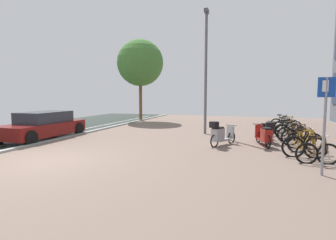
% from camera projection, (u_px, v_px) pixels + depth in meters
% --- Properties ---
extents(ground, '(21.00, 40.00, 0.13)m').
position_uv_depth(ground, '(82.00, 166.00, 7.80)').
color(ground, black).
extents(bicycle_rack_00, '(1.26, 0.48, 0.92)m').
position_uv_depth(bicycle_rack_00, '(317.00, 153.00, 7.94)').
color(bicycle_rack_00, black).
rests_on(bicycle_rack_00, ground).
extents(bicycle_rack_01, '(1.42, 0.48, 1.03)m').
position_uv_depth(bicycle_rack_01, '(304.00, 147.00, 8.74)').
color(bicycle_rack_01, black).
rests_on(bicycle_rack_01, ground).
extents(bicycle_rack_02, '(1.27, 0.48, 0.93)m').
position_uv_depth(bicycle_rack_02, '(306.00, 144.00, 9.41)').
color(bicycle_rack_02, black).
rests_on(bicycle_rack_02, ground).
extents(bicycle_rack_03, '(1.30, 0.48, 0.93)m').
position_uv_depth(bicycle_rack_03, '(304.00, 141.00, 10.12)').
color(bicycle_rack_03, black).
rests_on(bicycle_rack_03, ground).
extents(bicycle_rack_04, '(1.38, 0.48, 0.98)m').
position_uv_depth(bicycle_rack_04, '(299.00, 137.00, 10.87)').
color(bicycle_rack_04, black).
rests_on(bicycle_rack_04, ground).
extents(bicycle_rack_05, '(1.33, 0.48, 0.98)m').
position_uv_depth(bicycle_rack_05, '(293.00, 134.00, 11.63)').
color(bicycle_rack_05, black).
rests_on(bicycle_rack_05, ground).
extents(bicycle_rack_06, '(1.38, 0.48, 1.01)m').
position_uv_depth(bicycle_rack_06, '(291.00, 132.00, 12.36)').
color(bicycle_rack_06, black).
rests_on(bicycle_rack_06, ground).
extents(bicycle_rack_07, '(1.26, 0.48, 0.92)m').
position_uv_depth(bicycle_rack_07, '(288.00, 130.00, 13.09)').
color(bicycle_rack_07, black).
rests_on(bicycle_rack_07, ground).
extents(bicycle_rack_08, '(1.34, 0.48, 0.98)m').
position_uv_depth(bicycle_rack_08, '(285.00, 128.00, 13.84)').
color(bicycle_rack_08, black).
rests_on(bicycle_rack_08, ground).
extents(bicycle_rack_09, '(1.41, 0.48, 1.01)m').
position_uv_depth(bicycle_rack_09, '(288.00, 126.00, 14.49)').
color(bicycle_rack_09, black).
rests_on(bicycle_rack_09, ground).
extents(bicycle_rack_10, '(1.40, 0.48, 1.03)m').
position_uv_depth(bicycle_rack_10, '(282.00, 125.00, 15.28)').
color(bicycle_rack_10, black).
rests_on(bicycle_rack_10, ground).
extents(scooter_near, '(0.74, 1.83, 0.85)m').
position_uv_depth(scooter_near, '(264.00, 136.00, 10.73)').
color(scooter_near, black).
rests_on(scooter_near, ground).
extents(scooter_mid, '(1.00, 1.58, 1.05)m').
position_uv_depth(scooter_mid, '(220.00, 134.00, 10.79)').
color(scooter_mid, black).
rests_on(scooter_mid, ground).
extents(scooter_far, '(0.52, 1.71, 0.94)m').
position_uv_depth(scooter_far, '(268.00, 132.00, 11.69)').
color(scooter_far, black).
rests_on(scooter_far, ground).
extents(scooter_extra, '(0.97, 1.62, 0.78)m').
position_uv_depth(scooter_extra, '(265.00, 130.00, 12.86)').
color(scooter_extra, black).
rests_on(scooter_extra, ground).
extents(parked_car_near, '(1.88, 4.22, 1.27)m').
position_uv_depth(parked_car_near, '(43.00, 126.00, 12.65)').
color(parked_car_near, maroon).
rests_on(parked_car_near, ground).
extents(parking_sign, '(0.40, 0.07, 2.51)m').
position_uv_depth(parking_sign, '(325.00, 115.00, 6.70)').
color(parking_sign, gray).
rests_on(parking_sign, ground).
extents(lamp_post, '(0.20, 0.52, 6.45)m').
position_uv_depth(lamp_post, '(206.00, 67.00, 13.87)').
color(lamp_post, slate).
rests_on(lamp_post, ground).
extents(street_tree, '(3.68, 3.68, 6.47)m').
position_uv_depth(street_tree, '(140.00, 63.00, 21.14)').
color(street_tree, brown).
rests_on(street_tree, ground).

